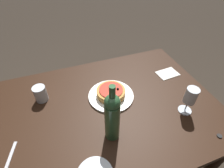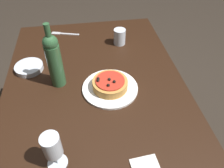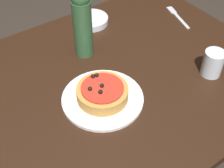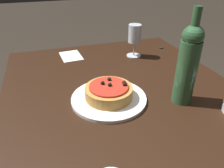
% 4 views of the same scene
% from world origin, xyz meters
% --- Properties ---
extents(ground_plane, '(14.00, 14.00, 0.00)m').
position_xyz_m(ground_plane, '(0.00, 0.00, 0.00)').
color(ground_plane, '#2D261E').
extents(dining_table, '(1.27, 0.90, 0.74)m').
position_xyz_m(dining_table, '(0.00, 0.00, 0.65)').
color(dining_table, black).
rests_on(dining_table, ground_plane).
extents(dinner_plate, '(0.27, 0.27, 0.01)m').
position_xyz_m(dinner_plate, '(-0.05, -0.07, 0.75)').
color(dinner_plate, white).
rests_on(dinner_plate, dining_table).
extents(pizza, '(0.17, 0.17, 0.06)m').
position_xyz_m(pizza, '(-0.05, -0.07, 0.78)').
color(pizza, '#BC843D').
rests_on(pizza, dinner_plate).
extents(wine_glass, '(0.07, 0.07, 0.16)m').
position_xyz_m(wine_glass, '(-0.40, 0.17, 0.86)').
color(wine_glass, silver).
rests_on(wine_glass, dining_table).
extents(wine_bottle, '(0.07, 0.07, 0.33)m').
position_xyz_m(wine_bottle, '(0.03, 0.18, 0.89)').
color(wine_bottle, '#2D5633').
rests_on(wine_bottle, dining_table).
extents(water_cup, '(0.07, 0.07, 0.10)m').
position_xyz_m(water_cup, '(0.34, -0.19, 0.79)').
color(water_cup, silver).
rests_on(water_cup, dining_table).
extents(side_bowl, '(0.15, 0.15, 0.03)m').
position_xyz_m(side_bowl, '(0.16, 0.34, 0.76)').
color(side_bowl, silver).
rests_on(side_bowl, dining_table).
extents(fork, '(0.07, 0.18, 0.00)m').
position_xyz_m(fork, '(0.50, 0.16, 0.75)').
color(fork, '#B7B7BC').
rests_on(fork, dining_table).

